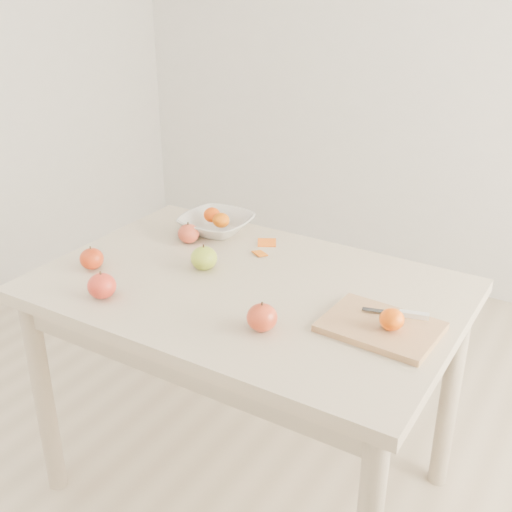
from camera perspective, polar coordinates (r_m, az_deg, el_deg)
The scene contains 15 objects.
ground at distance 2.29m, azimuth -0.69°, elevation -19.40°, with size 3.50×3.50×0.00m, color #C6B293.
table at distance 1.89m, azimuth -0.79°, elevation -5.18°, with size 1.20×0.80×0.75m.
cutting_board at distance 1.65m, azimuth 11.02°, elevation -6.21°, with size 0.28×0.21×0.02m, color tan.
board_tangerine at distance 1.62m, azimuth 11.98°, elevation -5.53°, with size 0.06×0.06×0.05m, color #E25408.
fruit_bowl at distance 2.19m, azimuth -3.54°, elevation 2.83°, with size 0.24×0.24×0.06m, color silver.
bowl_tangerine_near at distance 2.20m, azimuth -3.94°, elevation 3.68°, with size 0.06×0.06×0.05m, color #DA4907.
bowl_tangerine_far at distance 2.15m, azimuth -3.12°, elevation 3.20°, with size 0.06×0.06×0.05m, color #D55807.
orange_peel_a at distance 2.10m, azimuth 0.97°, elevation 1.08°, with size 0.06×0.04×0.00m, color #E75E10.
orange_peel_b at distance 2.03m, azimuth 0.34°, elevation 0.17°, with size 0.04×0.04×0.00m, color orange.
paring_knife at distance 1.69m, azimuth 13.40°, elevation -5.06°, with size 0.17×0.07×0.01m.
apple_green at distance 1.93m, azimuth -4.65°, elevation -0.19°, with size 0.08×0.08×0.07m, color olive.
apple_red_a at distance 2.11m, azimuth -6.02°, elevation 2.00°, with size 0.07×0.07×0.06m, color maroon.
apple_red_c at distance 1.81m, azimuth -13.55°, elevation -2.60°, with size 0.08×0.08×0.07m, color #A41A25.
apple_red_d at distance 1.99m, azimuth -14.40°, elevation -0.24°, with size 0.07×0.07×0.06m, color #A41706.
apple_red_e at distance 1.61m, azimuth 0.54°, elevation -5.48°, with size 0.08×0.08×0.07m, color #9F0D12.
Camera 1 is at (0.87, -1.38, 1.60)m, focal length 45.00 mm.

